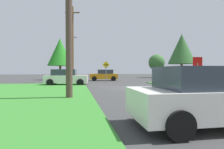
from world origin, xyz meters
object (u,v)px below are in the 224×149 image
(car_on_crossroad, at_px, (207,76))
(utility_pole_near, at_px, (69,10))
(parked_car_near_building, at_px, (66,77))
(direction_sign, at_px, (106,69))
(pine_tree_center, at_px, (157,63))
(oak_tree_right, at_px, (60,52))
(car_approaching_junction, at_px, (104,75))
(car_behind_on_main_road, at_px, (211,96))
(oak_tree_left, at_px, (182,49))
(utility_pole_mid, at_px, (72,44))
(stop_sign, at_px, (197,66))
(utility_pole_far, at_px, (72,55))

(car_on_crossroad, height_order, utility_pole_near, utility_pole_near)
(parked_car_near_building, height_order, direction_sign, direction_sign)
(pine_tree_center, bearing_deg, utility_pole_near, -121.87)
(oak_tree_right, bearing_deg, car_approaching_junction, -31.26)
(direction_sign, height_order, oak_tree_right, oak_tree_right)
(pine_tree_center, bearing_deg, direction_sign, -131.09)
(car_behind_on_main_road, height_order, oak_tree_left, oak_tree_left)
(utility_pole_mid, xyz_separation_m, oak_tree_left, (16.35, 2.73, -0.01))
(stop_sign, distance_m, car_approaching_junction, 15.07)
(stop_sign, xyz_separation_m, parked_car_near_building, (-10.62, 6.14, -1.02))
(utility_pole_near, height_order, utility_pole_mid, utility_pole_mid)
(parked_car_near_building, bearing_deg, utility_pole_far, 95.42)
(car_approaching_junction, relative_size, utility_pole_near, 0.45)
(parked_car_near_building, height_order, oak_tree_right, oak_tree_right)
(utility_pole_near, xyz_separation_m, oak_tree_left, (16.27, 16.41, 0.06))
(utility_pole_far, xyz_separation_m, oak_tree_right, (-1.78, -5.98, 0.04))
(parked_car_near_building, bearing_deg, car_approaching_junction, 63.43)
(car_behind_on_main_road, height_order, pine_tree_center, pine_tree_center)
(oak_tree_left, bearing_deg, car_behind_on_main_road, -118.97)
(parked_car_near_building, bearing_deg, pine_tree_center, 51.48)
(car_on_crossroad, bearing_deg, car_behind_on_main_road, 132.91)
(parked_car_near_building, bearing_deg, oak_tree_left, 28.31)
(parked_car_near_building, distance_m, direction_sign, 5.40)
(utility_pole_near, bearing_deg, pine_tree_center, 58.13)
(stop_sign, relative_size, oak_tree_left, 0.36)
(utility_pole_near, height_order, direction_sign, utility_pole_near)
(car_on_crossroad, bearing_deg, oak_tree_left, -12.82)
(car_approaching_junction, xyz_separation_m, oak_tree_left, (11.88, -0.97, 3.99))
(parked_car_near_building, distance_m, utility_pole_mid, 5.77)
(direction_sign, bearing_deg, oak_tree_right, 123.86)
(utility_pole_mid, xyz_separation_m, utility_pole_far, (-0.33, 13.67, -0.39))
(car_approaching_junction, relative_size, utility_pole_far, 0.48)
(parked_car_near_building, relative_size, utility_pole_far, 0.51)
(utility_pole_mid, xyz_separation_m, pine_tree_center, (17.07, 13.67, -1.64))
(parked_car_near_building, distance_m, oak_tree_left, 18.70)
(pine_tree_center, relative_size, oak_tree_right, 0.73)
(oak_tree_right, bearing_deg, pine_tree_center, 17.29)
(utility_pole_near, relative_size, oak_tree_right, 1.39)
(direction_sign, bearing_deg, stop_sign, -55.77)
(car_on_crossroad, distance_m, utility_pole_far, 24.03)
(car_approaching_junction, bearing_deg, direction_sign, 89.48)
(stop_sign, xyz_separation_m, car_approaching_junction, (-5.56, 13.97, -1.03))
(utility_pole_near, relative_size, direction_sign, 3.53)
(utility_pole_far, bearing_deg, car_behind_on_main_road, -82.41)
(direction_sign, bearing_deg, car_on_crossroad, -10.20)
(direction_sign, relative_size, oak_tree_left, 0.37)
(car_on_crossroad, bearing_deg, utility_pole_near, 112.31)
(utility_pole_near, distance_m, utility_pole_far, 27.35)
(stop_sign, bearing_deg, direction_sign, -46.72)
(pine_tree_center, distance_m, oak_tree_right, 20.13)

